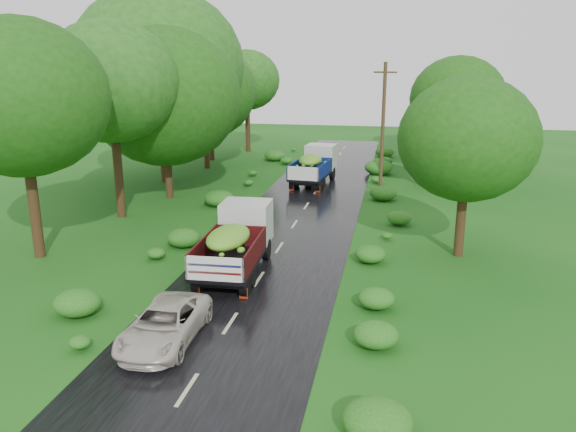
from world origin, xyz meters
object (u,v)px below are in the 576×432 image
(car, at_px, (165,324))
(truck_near, at_px, (237,239))
(utility_pole, at_px, (383,128))
(truck_far, at_px, (315,164))

(car, bearing_deg, truck_near, 84.26)
(truck_near, distance_m, utility_pole, 16.53)
(truck_near, bearing_deg, utility_pole, 68.69)
(car, xyz_separation_m, utility_pole, (5.86, 21.68, 3.72))
(truck_far, relative_size, car, 1.47)
(car, bearing_deg, truck_far, 86.23)
(truck_far, bearing_deg, utility_pole, -20.73)
(truck_near, height_order, truck_far, truck_far)
(truck_far, xyz_separation_m, utility_pole, (4.69, -2.35, 2.89))
(car, height_order, utility_pole, utility_pole)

